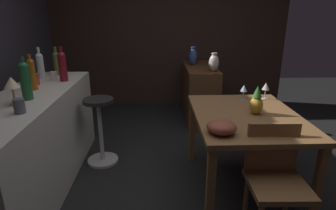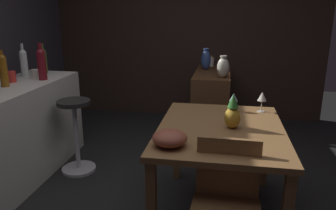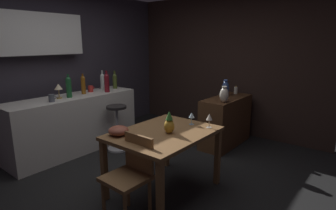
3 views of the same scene
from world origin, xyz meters
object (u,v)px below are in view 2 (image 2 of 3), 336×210
(pineapple_centerpiece, at_px, (233,114))
(wine_bottle_ruby, at_px, (42,63))
(wine_glass_right, at_px, (234,98))
(fruit_bowl, at_px, (170,138))
(wine_bottle_clear, at_px, (24,62))
(cup_white, at_px, (35,74))
(chair_near_window, at_px, (226,204))
(wine_bottle_amber, at_px, (3,69))
(pillar_candle_tall, at_px, (212,62))
(wine_bottle_olive, at_px, (43,60))
(dining_table, at_px, (220,139))
(sideboard_cabinet, at_px, (211,103))
(bar_stool, at_px, (76,134))
(cup_red, at_px, (11,77))
(vase_ceramic_ivory, at_px, (223,67))
(vase_ceramic_blue, at_px, (206,60))
(wine_glass_left, at_px, (262,97))

(pineapple_centerpiece, distance_m, wine_bottle_ruby, 1.97)
(wine_glass_right, distance_m, pineapple_centerpiece, 0.42)
(pineapple_centerpiece, xyz_separation_m, fruit_bowl, (-0.40, 0.39, -0.06))
(wine_bottle_clear, xyz_separation_m, cup_white, (-0.06, -0.16, -0.11))
(wine_glass_right, bearing_deg, chair_near_window, 177.64)
(pineapple_centerpiece, bearing_deg, wine_bottle_amber, 81.60)
(wine_glass_right, distance_m, pillar_candle_tall, 1.84)
(wine_bottle_olive, height_order, cup_white, wine_bottle_olive)
(fruit_bowl, distance_m, wine_bottle_olive, 2.14)
(dining_table, relative_size, pineapple_centerpiece, 4.67)
(fruit_bowl, height_order, wine_bottle_olive, wine_bottle_olive)
(chair_near_window, relative_size, wine_bottle_amber, 2.53)
(sideboard_cabinet, xyz_separation_m, wine_bottle_olive, (-0.87, 1.80, 0.64))
(dining_table, xyz_separation_m, bar_stool, (0.52, 1.41, -0.26))
(chair_near_window, height_order, cup_red, cup_red)
(dining_table, distance_m, wine_glass_right, 0.48)
(pillar_candle_tall, bearing_deg, wine_bottle_olive, 125.82)
(cup_white, distance_m, vase_ceramic_ivory, 2.03)
(wine_bottle_ruby, distance_m, vase_ceramic_ivory, 1.95)
(fruit_bowl, xyz_separation_m, vase_ceramic_blue, (2.36, -0.08, 0.16))
(wine_bottle_ruby, bearing_deg, pineapple_centerpiece, -109.17)
(dining_table, relative_size, vase_ceramic_blue, 4.31)
(wine_bottle_olive, xyz_separation_m, cup_red, (-0.48, 0.06, -0.10))
(wine_bottle_ruby, distance_m, pillar_candle_tall, 2.27)
(dining_table, bearing_deg, fruit_bowl, 141.64)
(wine_glass_left, height_order, wine_bottle_olive, wine_bottle_olive)
(vase_ceramic_ivory, bearing_deg, wine_bottle_olive, 104.72)
(dining_table, height_order, cup_red, cup_red)
(bar_stool, relative_size, wine_glass_right, 4.80)
(chair_near_window, relative_size, bar_stool, 1.14)
(wine_bottle_amber, xyz_separation_m, pillar_candle_tall, (1.94, -1.77, -0.18))
(wine_bottle_olive, bearing_deg, wine_bottle_ruby, -151.88)
(wine_glass_left, distance_m, cup_red, 2.33)
(chair_near_window, distance_m, pineapple_centerpiece, 0.69)
(wine_bottle_ruby, height_order, pillar_candle_tall, wine_bottle_ruby)
(sideboard_cabinet, bearing_deg, wine_bottle_amber, 130.48)
(wine_bottle_clear, distance_m, vase_ceramic_blue, 2.17)
(wine_glass_right, bearing_deg, fruit_bowl, 153.63)
(dining_table, height_order, wine_bottle_clear, wine_bottle_clear)
(bar_stool, bearing_deg, cup_red, 93.23)
(wine_glass_right, distance_m, cup_white, 2.01)
(chair_near_window, height_order, vase_ceramic_ivory, vase_ceramic_ivory)
(bar_stool, xyz_separation_m, wine_bottle_clear, (0.26, 0.65, 0.66))
(wine_bottle_olive, bearing_deg, pineapple_centerpiece, -115.52)
(fruit_bowl, bearing_deg, cup_red, 62.58)
(pineapple_centerpiece, relative_size, wine_bottle_ruby, 0.70)
(wine_glass_left, bearing_deg, pillar_candle_tall, 15.65)
(wine_bottle_amber, bearing_deg, wine_bottle_olive, 0.15)
(wine_bottle_olive, bearing_deg, cup_red, 172.76)
(vase_ceramic_ivory, relative_size, vase_ceramic_blue, 0.91)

